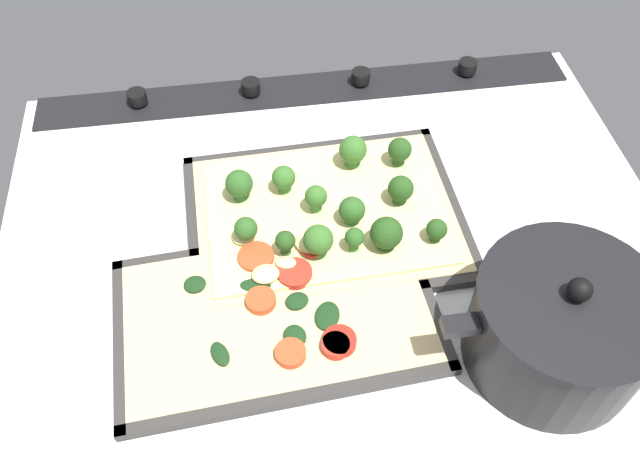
# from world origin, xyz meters

# --- Properties ---
(ground_plane) EXTENTS (0.83, 0.68, 0.03)m
(ground_plane) POSITION_xyz_m (0.00, 0.00, -0.01)
(ground_plane) COLOR white
(stove_control_panel) EXTENTS (0.79, 0.07, 0.03)m
(stove_control_panel) POSITION_xyz_m (0.00, -0.30, 0.01)
(stove_control_panel) COLOR black
(stove_control_panel) RESTS_ON ground_plane
(baking_tray_front) EXTENTS (0.35, 0.27, 0.01)m
(baking_tray_front) POSITION_xyz_m (0.01, -0.05, 0.00)
(baking_tray_front) COLOR #33302D
(baking_tray_front) RESTS_ON ground_plane
(broccoli_pizza) EXTENTS (0.32, 0.24, 0.06)m
(broccoli_pizza) POSITION_xyz_m (0.01, -0.04, 0.02)
(broccoli_pizza) COLOR #D3B77F
(broccoli_pizza) RESTS_ON baking_tray_front
(baking_tray_back) EXTENTS (0.37, 0.24, 0.01)m
(baking_tray_back) POSITION_xyz_m (0.09, 0.09, 0.00)
(baking_tray_back) COLOR #33302D
(baking_tray_back) RESTS_ON ground_plane
(veggie_pizza_back) EXTENTS (0.34, 0.21, 0.02)m
(veggie_pizza_back) POSITION_xyz_m (0.08, 0.09, 0.01)
(veggie_pizza_back) COLOR #DABE84
(veggie_pizza_back) RESTS_ON baking_tray_back
(cooking_pot) EXTENTS (0.26, 0.19, 0.13)m
(cooking_pot) POSITION_xyz_m (-0.20, 0.17, 0.06)
(cooking_pot) COLOR black
(cooking_pot) RESTS_ON ground_plane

